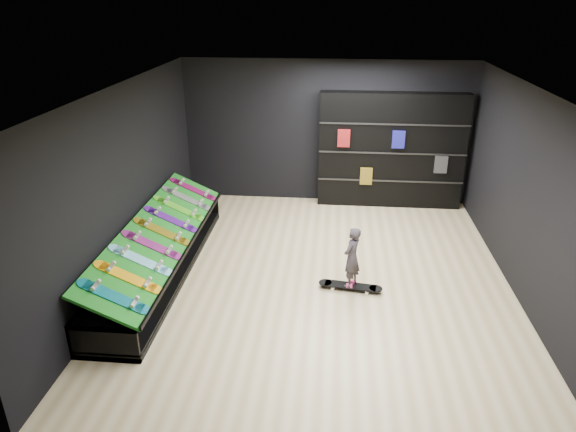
# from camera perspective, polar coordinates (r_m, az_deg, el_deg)

# --- Properties ---
(floor) EXTENTS (6.00, 7.00, 0.01)m
(floor) POSITION_cam_1_polar(r_m,az_deg,el_deg) (8.29, 3.34, -7.03)
(floor) COLOR beige
(floor) RESTS_ON ground
(ceiling) EXTENTS (6.00, 7.00, 0.01)m
(ceiling) POSITION_cam_1_polar(r_m,az_deg,el_deg) (7.23, 3.91, 13.87)
(ceiling) COLOR white
(ceiling) RESTS_ON ground
(wall_back) EXTENTS (6.00, 0.02, 3.00)m
(wall_back) POSITION_cam_1_polar(r_m,az_deg,el_deg) (10.97, 4.26, 9.23)
(wall_back) COLOR black
(wall_back) RESTS_ON ground
(wall_front) EXTENTS (6.00, 0.02, 3.00)m
(wall_front) POSITION_cam_1_polar(r_m,az_deg,el_deg) (4.54, 2.01, -13.25)
(wall_front) COLOR black
(wall_front) RESTS_ON ground
(wall_left) EXTENTS (0.02, 7.00, 3.00)m
(wall_left) POSITION_cam_1_polar(r_m,az_deg,el_deg) (8.27, -17.69, 3.27)
(wall_left) COLOR black
(wall_left) RESTS_ON ground
(wall_right) EXTENTS (0.02, 7.00, 3.00)m
(wall_right) POSITION_cam_1_polar(r_m,az_deg,el_deg) (8.13, 25.24, 1.75)
(wall_right) COLOR black
(wall_right) RESTS_ON ground
(display_rack) EXTENTS (0.90, 4.50, 0.50)m
(display_rack) POSITION_cam_1_polar(r_m,az_deg,el_deg) (8.60, -13.90, -4.60)
(display_rack) COLOR black
(display_rack) RESTS_ON ground
(turf_ramp) EXTENTS (0.92, 4.50, 0.46)m
(turf_ramp) POSITION_cam_1_polar(r_m,az_deg,el_deg) (8.38, -13.88, -1.85)
(turf_ramp) COLOR #106513
(turf_ramp) RESTS_ON display_rack
(back_shelving) EXTENTS (2.99, 0.35, 2.39)m
(back_shelving) POSITION_cam_1_polar(r_m,az_deg,el_deg) (10.94, 11.40, 7.13)
(back_shelving) COLOR black
(back_shelving) RESTS_ON ground
(floor_skateboard) EXTENTS (1.00, 0.35, 0.09)m
(floor_skateboard) POSITION_cam_1_polar(r_m,az_deg,el_deg) (8.03, 6.93, -7.87)
(floor_skateboard) COLOR black
(floor_skateboard) RESTS_ON ground
(child) EXTENTS (0.24, 0.27, 0.58)m
(child) POSITION_cam_1_polar(r_m,az_deg,el_deg) (7.86, 7.04, -5.80)
(child) COLOR black
(child) RESTS_ON floor_skateboard
(display_board_0) EXTENTS (0.93, 0.22, 0.50)m
(display_board_0) POSITION_cam_1_polar(r_m,az_deg,el_deg) (6.82, -18.78, -8.47)
(display_board_0) COLOR #0C8C99
(display_board_0) RESTS_ON turf_ramp
(display_board_1) EXTENTS (0.93, 0.22, 0.50)m
(display_board_1) POSITION_cam_1_polar(r_m,az_deg,el_deg) (7.19, -17.33, -6.51)
(display_board_1) COLOR yellow
(display_board_1) RESTS_ON turf_ramp
(display_board_2) EXTENTS (0.93, 0.22, 0.50)m
(display_board_2) POSITION_cam_1_polar(r_m,az_deg,el_deg) (7.58, -16.03, -4.73)
(display_board_2) COLOR #0CB2E5
(display_board_2) RESTS_ON turf_ramp
(display_board_3) EXTENTS (0.93, 0.22, 0.50)m
(display_board_3) POSITION_cam_1_polar(r_m,az_deg,el_deg) (7.97, -14.87, -3.13)
(display_board_3) COLOR #2626BF
(display_board_3) RESTS_ON turf_ramp
(display_board_4) EXTENTS (0.93, 0.22, 0.50)m
(display_board_4) POSITION_cam_1_polar(r_m,az_deg,el_deg) (8.37, -13.81, -1.68)
(display_board_4) COLOR yellow
(display_board_4) RESTS_ON turf_ramp
(display_board_5) EXTENTS (0.93, 0.22, 0.50)m
(display_board_5) POSITION_cam_1_polar(r_m,az_deg,el_deg) (8.78, -12.86, -0.36)
(display_board_5) COLOR purple
(display_board_5) RESTS_ON turf_ramp
(display_board_6) EXTENTS (0.93, 0.22, 0.50)m
(display_board_6) POSITION_cam_1_polar(r_m,az_deg,el_deg) (9.19, -11.99, 0.84)
(display_board_6) COLOR green
(display_board_6) RESTS_ON turf_ramp
(display_board_7) EXTENTS (0.93, 0.22, 0.50)m
(display_board_7) POSITION_cam_1_polar(r_m,az_deg,el_deg) (9.61, -11.20, 1.93)
(display_board_7) COLOR black
(display_board_7) RESTS_ON turf_ramp
(display_board_8) EXTENTS (0.93, 0.22, 0.50)m
(display_board_8) POSITION_cam_1_polar(r_m,az_deg,el_deg) (10.04, -10.47, 2.94)
(display_board_8) COLOR #E5198C
(display_board_8) RESTS_ON turf_ramp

